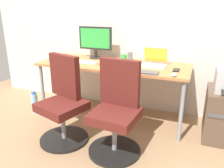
% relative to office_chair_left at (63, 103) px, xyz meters
% --- Properties ---
extents(ground_plane, '(5.28, 5.28, 0.00)m').
position_rel_office_chair_left_xyz_m(ground_plane, '(0.32, 0.69, -0.42)').
color(ground_plane, '#9E7A56').
extents(back_wall, '(4.40, 0.04, 2.60)m').
position_rel_office_chair_left_xyz_m(back_wall, '(0.32, 1.13, 0.88)').
color(back_wall, silver).
rests_on(back_wall, ground).
extents(desk, '(1.90, 0.72, 0.74)m').
position_rel_office_chair_left_xyz_m(desk, '(0.32, 0.69, 0.26)').
color(desk, '#B77542').
rests_on(desk, ground).
extents(office_chair_left, '(0.55, 0.55, 0.94)m').
position_rel_office_chair_left_xyz_m(office_chair_left, '(0.00, 0.00, 0.00)').
color(office_chair_left, black).
rests_on(office_chair_left, ground).
extents(office_chair_right, '(0.54, 0.54, 0.94)m').
position_rel_office_chair_left_xyz_m(office_chair_right, '(0.62, 0.00, 0.00)').
color(office_chair_right, black).
rests_on(office_chair_right, ground).
extents(water_bottle_on_floor, '(0.09, 0.09, 0.31)m').
position_rel_office_chair_left_xyz_m(water_bottle_on_floor, '(-0.76, 0.40, -0.28)').
color(water_bottle_on_floor, '#8CBFF2').
rests_on(water_bottle_on_floor, ground).
extents(desktop_monitor, '(0.48, 0.18, 0.43)m').
position_rel_office_chair_left_xyz_m(desktop_monitor, '(-0.03, 0.91, 0.57)').
color(desktop_monitor, '#262626').
rests_on(desktop_monitor, desk).
extents(open_laptop, '(0.31, 0.29, 0.22)m').
position_rel_office_chair_left_xyz_m(open_laptop, '(0.82, 0.79, 0.37)').
color(open_laptop, silver).
rests_on(open_laptop, desk).
extents(keyboard_by_monitor, '(0.34, 0.12, 0.02)m').
position_rel_office_chair_left_xyz_m(keyboard_by_monitor, '(-0.04, 0.60, 0.33)').
color(keyboard_by_monitor, silver).
rests_on(keyboard_by_monitor, desk).
extents(keyboard_by_laptop, '(0.34, 0.12, 0.02)m').
position_rel_office_chair_left_xyz_m(keyboard_by_laptop, '(0.77, 0.41, 0.33)').
color(keyboard_by_laptop, '#515156').
rests_on(keyboard_by_laptop, desk).
extents(mouse_by_monitor, '(0.06, 0.10, 0.03)m').
position_rel_office_chair_left_xyz_m(mouse_by_monitor, '(0.53, 0.59, 0.34)').
color(mouse_by_monitor, '#515156').
rests_on(mouse_by_monitor, desk).
extents(mouse_by_laptop, '(0.06, 0.10, 0.03)m').
position_rel_office_chair_left_xyz_m(mouse_by_laptop, '(1.11, 0.40, 0.34)').
color(mouse_by_laptop, silver).
rests_on(mouse_by_laptop, desk).
extents(coffee_mug, '(0.08, 0.08, 0.09)m').
position_rel_office_chair_left_xyz_m(coffee_mug, '(0.40, 0.86, 0.37)').
color(coffee_mug, green).
rests_on(coffee_mug, desk).
extents(pen_cup, '(0.07, 0.07, 0.10)m').
position_rel_office_chair_left_xyz_m(pen_cup, '(0.45, 0.99, 0.37)').
color(pen_cup, slate).
rests_on(pen_cup, desk).
extents(phone_near_laptop, '(0.07, 0.14, 0.01)m').
position_rel_office_chair_left_xyz_m(phone_near_laptop, '(0.22, 0.63, 0.32)').
color(phone_near_laptop, black).
rests_on(phone_near_laptop, desk).
extents(phone_near_monitor, '(0.07, 0.14, 0.01)m').
position_rel_office_chair_left_xyz_m(phone_near_monitor, '(1.11, 0.64, 0.32)').
color(phone_near_monitor, black).
rests_on(phone_near_monitor, desk).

